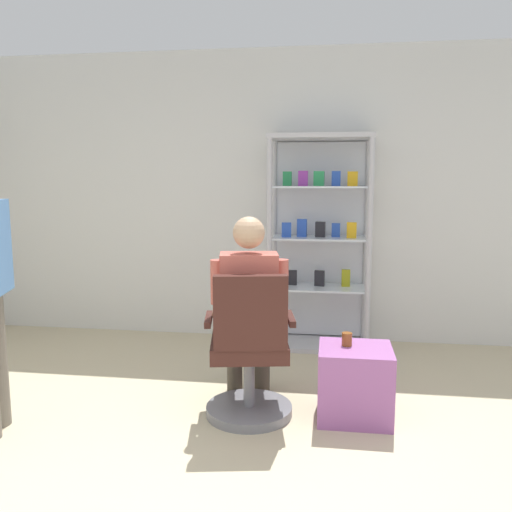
{
  "coord_description": "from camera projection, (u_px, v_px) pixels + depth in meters",
  "views": [
    {
      "loc": [
        0.5,
        -2.0,
        1.52
      ],
      "look_at": [
        0.0,
        1.52,
        1.0
      ],
      "focal_mm": 37.04,
      "sensor_mm": 36.0,
      "label": 1
    }
  ],
  "objects": [
    {
      "name": "office_chair",
      "position": [
        250.0,
        359.0,
        3.33
      ],
      "size": [
        0.6,
        0.57,
        0.96
      ],
      "color": "slate",
      "rests_on": "ground"
    },
    {
      "name": "storage_crate",
      "position": [
        355.0,
        383.0,
        3.36
      ],
      "size": [
        0.46,
        0.42,
        0.46
      ],
      "primitive_type": "cube",
      "color": "#9E599E",
      "rests_on": "ground"
    },
    {
      "name": "tea_glass",
      "position": [
        347.0,
        339.0,
        3.37
      ],
      "size": [
        0.07,
        0.07,
        0.08
      ],
      "primitive_type": "cylinder",
      "color": "brown",
      "rests_on": "storage_crate"
    },
    {
      "name": "seated_shopkeeper",
      "position": [
        249.0,
        304.0,
        3.44
      ],
      "size": [
        0.54,
        0.61,
        1.29
      ],
      "color": "#3F382D",
      "rests_on": "ground"
    },
    {
      "name": "display_cabinet_main",
      "position": [
        319.0,
        241.0,
        4.76
      ],
      "size": [
        0.9,
        0.45,
        1.9
      ],
      "color": "#B7B7BC",
      "rests_on": "ground"
    },
    {
      "name": "back_wall",
      "position": [
        278.0,
        197.0,
        4.99
      ],
      "size": [
        6.0,
        0.1,
        2.7
      ],
      "primitive_type": "cube",
      "color": "silver",
      "rests_on": "ground"
    }
  ]
}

